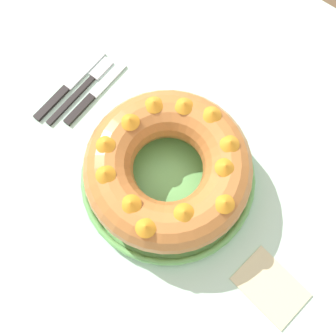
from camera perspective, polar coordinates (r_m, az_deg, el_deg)
ground_plane at (r=1.49m, az=-0.52°, el=-10.07°), size 8.00×8.00×0.00m
dining_table at (r=0.86m, az=-0.90°, el=-3.75°), size 1.16×1.14×0.74m
serving_dish at (r=0.76m, az=-0.00°, el=-1.37°), size 0.33×0.33×0.03m
bundt_cake at (r=0.70m, az=0.00°, el=0.03°), size 0.30×0.30×0.10m
fork at (r=0.87m, az=-12.01°, el=11.53°), size 0.02×0.19×0.01m
serving_knife at (r=0.87m, az=-14.62°, el=11.04°), size 0.02×0.21×0.01m
cake_knife at (r=0.85m, az=-11.03°, el=10.10°), size 0.02×0.18×0.01m
napkin at (r=0.76m, az=14.66°, el=-16.35°), size 0.13×0.10×0.00m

